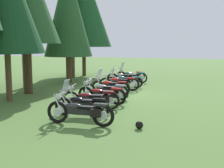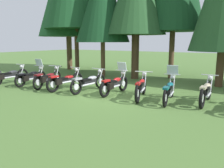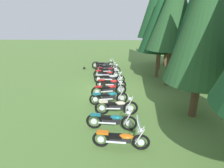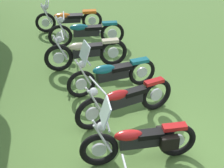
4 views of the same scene
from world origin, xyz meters
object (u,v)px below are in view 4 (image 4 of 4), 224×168
at_px(motorcycle_6, 125,101).
at_px(motorcycle_8, 86,52).
at_px(motorcycle_10, 68,18).
at_px(motorcycle_7, 111,74).
at_px(motorcycle_5, 140,141).
at_px(motorcycle_9, 86,32).

xyz_separation_m(motorcycle_6, motorcycle_8, (2.40, 0.50, 0.00)).
bearing_deg(motorcycle_10, motorcycle_7, 104.07).
bearing_deg(motorcycle_6, motorcycle_8, -94.27).
bearing_deg(motorcycle_8, motorcycle_7, 107.81).
relative_size(motorcycle_5, motorcycle_9, 0.96).
height_order(motorcycle_7, motorcycle_9, motorcycle_7).
bearing_deg(motorcycle_8, motorcycle_9, -99.21).
bearing_deg(motorcycle_5, motorcycle_6, -89.06).
relative_size(motorcycle_5, motorcycle_7, 0.97).
distance_m(motorcycle_5, motorcycle_10, 6.32).
distance_m(motorcycle_5, motorcycle_8, 3.73).
bearing_deg(motorcycle_8, motorcycle_10, -86.30).
xyz_separation_m(motorcycle_6, motorcycle_9, (3.75, 0.32, -0.01)).
relative_size(motorcycle_6, motorcycle_9, 0.99).
xyz_separation_m(motorcycle_5, motorcycle_9, (5.05, 0.31, -0.00)).
bearing_deg(motorcycle_6, motorcycle_9, -101.29).
height_order(motorcycle_8, motorcycle_10, motorcycle_10).
distance_m(motorcycle_6, motorcycle_8, 2.45).
height_order(motorcycle_5, motorcycle_6, motorcycle_5).
bearing_deg(motorcycle_9, motorcycle_7, 99.15).
height_order(motorcycle_8, motorcycle_9, motorcycle_8).
height_order(motorcycle_5, motorcycle_7, motorcycle_5).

